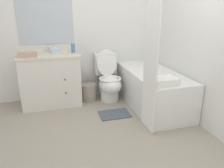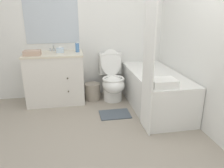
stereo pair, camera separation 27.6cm
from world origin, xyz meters
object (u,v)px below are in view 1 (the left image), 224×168
tissue_box (56,51)px  bath_mat (115,114)px  sink_faucet (48,50)px  wastebasket (89,92)px  hand_towel_folded (27,54)px  vanity_cabinet (51,79)px  bathtub (152,89)px  bath_towel_folded (164,81)px  toilet (109,80)px  soap_dispenser (73,48)px

tissue_box → bath_mat: tissue_box is taller
sink_faucet → tissue_box: 0.19m
sink_faucet → wastebasket: 0.98m
bath_mat → hand_towel_folded: bearing=154.2°
tissue_box → vanity_cabinet: bearing=-162.4°
bathtub → hand_towel_folded: bearing=167.8°
tissue_box → hand_towel_folded: (-0.41, -0.15, -0.00)m
bath_mat → sink_faucet: bearing=135.3°
vanity_cabinet → bath_mat: vanity_cabinet is taller
vanity_cabinet → bath_towel_folded: (1.42, -1.13, 0.20)m
vanity_cabinet → hand_towel_folded: 0.55m
toilet → bath_mat: size_ratio=1.89×
bathtub → bath_mat: (-0.68, -0.17, -0.28)m
vanity_cabinet → sink_faucet: sink_faucet is taller
wastebasket → bath_towel_folded: 1.45m
bathtub → tissue_box: bearing=159.0°
wastebasket → hand_towel_folded: hand_towel_folded is taller
bathtub → bath_towel_folded: size_ratio=4.87×
tissue_box → bath_towel_folded: (1.31, -1.16, -0.25)m
bathtub → hand_towel_folded: hand_towel_folded is taller
bathtub → soap_dispenser: bearing=154.9°
bathtub → soap_dispenser: 1.44m
sink_faucet → bathtub: sink_faucet is taller
bath_mat → bath_towel_folded: bearing=-39.3°
bath_mat → soap_dispenser: bearing=124.5°
sink_faucet → bath_towel_folded: sink_faucet is taller
bathtub → soap_dispenser: size_ratio=8.98×
bathtub → tissue_box: 1.66m
soap_dispenser → bath_towel_folded: size_ratio=0.54×
vanity_cabinet → soap_dispenser: bearing=4.0°
bathtub → wastebasket: bathtub is taller
soap_dispenser → hand_towel_folded: 0.71m
vanity_cabinet → bath_towel_folded: vanity_cabinet is taller
sink_faucet → bathtub: (1.56, -0.71, -0.58)m
bathtub → bath_mat: bathtub is taller
sink_faucet → tissue_box: sink_faucet is taller
vanity_cabinet → bathtub: size_ratio=0.59×
tissue_box → bath_towel_folded: size_ratio=0.37×
vanity_cabinet → bathtub: bearing=-18.4°
toilet → wastebasket: bearing=170.5°
hand_towel_folded → bath_towel_folded: hand_towel_folded is taller
wastebasket → tissue_box: 0.89m
hand_towel_folded → bath_mat: 1.58m
sink_faucet → soap_dispenser: size_ratio=0.81×
soap_dispenser → bath_mat: size_ratio=0.39×
vanity_cabinet → bath_mat: (0.88, -0.69, -0.42)m
toilet → bathtub: 0.75m
bathtub → wastebasket: 1.08m
toilet → tissue_box: tissue_box is taller
bathtub → bath_towel_folded: bearing=-102.7°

